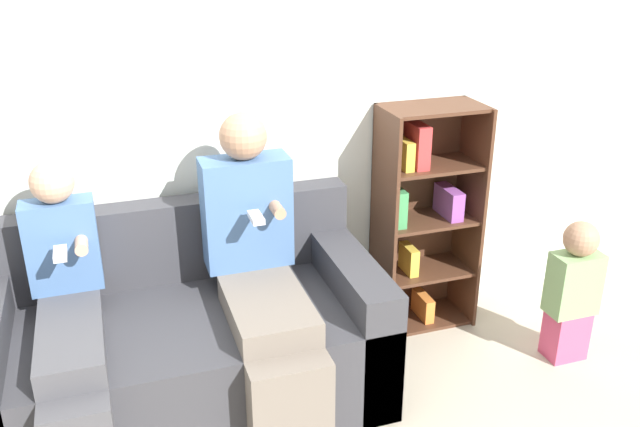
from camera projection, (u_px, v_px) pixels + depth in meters
name	position (u px, v px, depth m)	size (l,w,h in m)	color
back_wall	(174.00, 99.00, 3.04)	(10.00, 0.06, 2.55)	silver
couch	(184.00, 346.00, 2.98)	(1.72, 0.85, 0.84)	#38383D
adult_seated	(261.00, 269.00, 2.87)	(0.39, 0.83, 1.27)	#70665B
child_seated	(69.00, 321.00, 2.64)	(0.29, 0.83, 1.14)	#47474C
toddler_standing	(573.00, 290.00, 3.26)	(0.24, 0.17, 0.73)	#DB4C75
bookshelf	(422.00, 214.00, 3.50)	(0.51, 0.31, 1.19)	#4C2D1E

